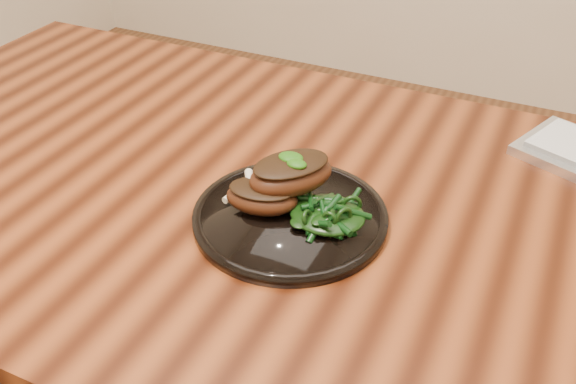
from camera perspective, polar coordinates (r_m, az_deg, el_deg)
The scene contains 6 objects.
desk at distance 0.94m, azimuth 1.25°, elevation -4.75°, with size 1.60×0.80×0.75m.
plate at distance 0.85m, azimuth 0.20°, elevation -2.20°, with size 0.26×0.26×0.02m.
lamb_chop_front at distance 0.84m, azimuth -2.38°, elevation -0.37°, with size 0.11×0.08×0.04m.
lamb_chop_back at distance 0.84m, azimuth 0.21°, elevation 1.69°, with size 0.13×0.14×0.05m.
herb_smear at distance 0.90m, azimuth -0.18°, elevation 0.72°, with size 0.08×0.05×0.00m, color #114006.
greens_heap at distance 0.82m, azimuth 3.54°, elevation -1.64°, with size 0.10×0.09×0.04m.
Camera 1 is at (0.29, -0.67, 1.27)m, focal length 40.00 mm.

